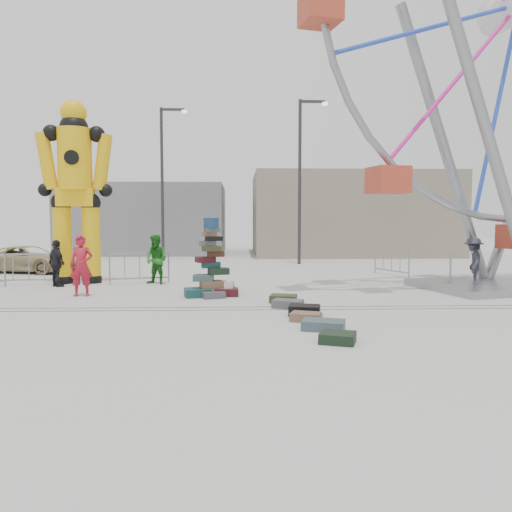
{
  "coord_description": "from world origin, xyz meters",
  "views": [
    {
      "loc": [
        0.03,
        -11.5,
        2.24
      ],
      "look_at": [
        0.48,
        1.88,
        1.24
      ],
      "focal_mm": 35.0,
      "sensor_mm": 36.0,
      "label": 1
    }
  ],
  "objects_px": {
    "lamp_post_right": "(302,173)",
    "suitcase_tower": "(211,274)",
    "barricade_dummy_c": "(140,268)",
    "pedestrian_green": "(156,259)",
    "pedestrian_black": "(57,263)",
    "pedestrian_red": "(81,266)",
    "crash_test_dummy": "(75,185)",
    "barricade_wheel_front": "(450,269)",
    "lamp_post_left": "(164,176)",
    "parked_suv": "(29,259)",
    "barricade_wheel_back": "(391,261)",
    "barricade_dummy_b": "(29,269)",
    "pedestrian_grey": "(473,262)",
    "steamer_trunk": "(218,288)"
  },
  "relations": [
    {
      "from": "lamp_post_right",
      "to": "suitcase_tower",
      "type": "distance_m",
      "value": 11.45
    },
    {
      "from": "barricade_dummy_c",
      "to": "pedestrian_green",
      "type": "distance_m",
      "value": 0.71
    },
    {
      "from": "pedestrian_black",
      "to": "pedestrian_red",
      "type": "bearing_deg",
      "value": 168.35
    },
    {
      "from": "crash_test_dummy",
      "to": "barricade_wheel_front",
      "type": "height_order",
      "value": "crash_test_dummy"
    },
    {
      "from": "suitcase_tower",
      "to": "pedestrian_green",
      "type": "xyz_separation_m",
      "value": [
        -2.01,
        2.66,
        0.21
      ]
    },
    {
      "from": "lamp_post_left",
      "to": "parked_suv",
      "type": "xyz_separation_m",
      "value": [
        -4.84,
        -5.43,
        -3.93
      ]
    },
    {
      "from": "suitcase_tower",
      "to": "pedestrian_green",
      "type": "relative_size",
      "value": 1.34
    },
    {
      "from": "barricade_wheel_front",
      "to": "pedestrian_red",
      "type": "height_order",
      "value": "pedestrian_red"
    },
    {
      "from": "parked_suv",
      "to": "pedestrian_green",
      "type": "bearing_deg",
      "value": -110.95
    },
    {
      "from": "barricade_wheel_back",
      "to": "parked_suv",
      "type": "bearing_deg",
      "value": -119.19
    },
    {
      "from": "suitcase_tower",
      "to": "lamp_post_right",
      "type": "bearing_deg",
      "value": 59.09
    },
    {
      "from": "barricade_dummy_b",
      "to": "pedestrian_grey",
      "type": "distance_m",
      "value": 14.77
    },
    {
      "from": "lamp_post_left",
      "to": "pedestrian_green",
      "type": "xyz_separation_m",
      "value": [
        1.1,
        -9.39,
        -3.64
      ]
    },
    {
      "from": "barricade_dummy_b",
      "to": "pedestrian_black",
      "type": "relative_size",
      "value": 1.29
    },
    {
      "from": "barricade_dummy_c",
      "to": "pedestrian_black",
      "type": "bearing_deg",
      "value": -179.0
    },
    {
      "from": "pedestrian_black",
      "to": "barricade_dummy_c",
      "type": "bearing_deg",
      "value": -119.81
    },
    {
      "from": "pedestrian_red",
      "to": "barricade_dummy_c",
      "type": "bearing_deg",
      "value": 64.34
    },
    {
      "from": "lamp_post_left",
      "to": "pedestrian_grey",
      "type": "height_order",
      "value": "lamp_post_left"
    },
    {
      "from": "lamp_post_right",
      "to": "parked_suv",
      "type": "distance_m",
      "value": 12.94
    },
    {
      "from": "pedestrian_black",
      "to": "parked_suv",
      "type": "height_order",
      "value": "pedestrian_black"
    },
    {
      "from": "pedestrian_green",
      "to": "crash_test_dummy",
      "type": "bearing_deg",
      "value": -159.31
    },
    {
      "from": "crash_test_dummy",
      "to": "barricade_dummy_b",
      "type": "relative_size",
      "value": 3.23
    },
    {
      "from": "barricade_dummy_c",
      "to": "barricade_wheel_front",
      "type": "height_order",
      "value": "same"
    },
    {
      "from": "lamp_post_right",
      "to": "barricade_dummy_c",
      "type": "xyz_separation_m",
      "value": [
        -6.51,
        -7.19,
        -3.93
      ]
    },
    {
      "from": "crash_test_dummy",
      "to": "steamer_trunk",
      "type": "bearing_deg",
      "value": -38.15
    },
    {
      "from": "suitcase_tower",
      "to": "crash_test_dummy",
      "type": "relative_size",
      "value": 0.35
    },
    {
      "from": "crash_test_dummy",
      "to": "pedestrian_red",
      "type": "distance_m",
      "value": 4.03
    },
    {
      "from": "crash_test_dummy",
      "to": "pedestrian_grey",
      "type": "height_order",
      "value": "crash_test_dummy"
    },
    {
      "from": "parked_suv",
      "to": "barricade_wheel_back",
      "type": "bearing_deg",
      "value": -83.18
    },
    {
      "from": "lamp_post_right",
      "to": "pedestrian_grey",
      "type": "height_order",
      "value": "lamp_post_right"
    },
    {
      "from": "barricade_wheel_front",
      "to": "pedestrian_grey",
      "type": "relative_size",
      "value": 1.21
    },
    {
      "from": "pedestrian_green",
      "to": "parked_suv",
      "type": "height_order",
      "value": "pedestrian_green"
    },
    {
      "from": "suitcase_tower",
      "to": "pedestrian_red",
      "type": "distance_m",
      "value": 3.74
    },
    {
      "from": "pedestrian_red",
      "to": "pedestrian_green",
      "type": "distance_m",
      "value": 3.14
    },
    {
      "from": "lamp_post_right",
      "to": "pedestrian_grey",
      "type": "bearing_deg",
      "value": -61.95
    },
    {
      "from": "barricade_dummy_c",
      "to": "pedestrian_green",
      "type": "xyz_separation_m",
      "value": [
        0.62,
        -0.21,
        0.3
      ]
    },
    {
      "from": "lamp_post_left",
      "to": "pedestrian_black",
      "type": "bearing_deg",
      "value": -101.72
    },
    {
      "from": "crash_test_dummy",
      "to": "barricade_wheel_front",
      "type": "xyz_separation_m",
      "value": [
        12.67,
        -1.1,
        -2.86
      ]
    },
    {
      "from": "crash_test_dummy",
      "to": "parked_suv",
      "type": "distance_m",
      "value": 5.59
    },
    {
      "from": "pedestrian_black",
      "to": "steamer_trunk",
      "type": "bearing_deg",
      "value": -157.47
    },
    {
      "from": "barricade_dummy_b",
      "to": "barricade_wheel_back",
      "type": "xyz_separation_m",
      "value": [
        13.15,
        2.55,
        0.0
      ]
    },
    {
      "from": "barricade_dummy_c",
      "to": "barricade_wheel_front",
      "type": "bearing_deg",
      "value": -21.25
    },
    {
      "from": "suitcase_tower",
      "to": "crash_test_dummy",
      "type": "distance_m",
      "value": 6.3
    },
    {
      "from": "lamp_post_left",
      "to": "crash_test_dummy",
      "type": "bearing_deg",
      "value": -100.5
    },
    {
      "from": "barricade_wheel_front",
      "to": "barricade_wheel_back",
      "type": "height_order",
      "value": "same"
    },
    {
      "from": "steamer_trunk",
      "to": "barricade_dummy_b",
      "type": "bearing_deg",
      "value": 148.53
    },
    {
      "from": "crash_test_dummy",
      "to": "parked_suv",
      "type": "relative_size",
      "value": 1.63
    },
    {
      "from": "barricade_dummy_b",
      "to": "parked_suv",
      "type": "relative_size",
      "value": 0.5
    },
    {
      "from": "crash_test_dummy",
      "to": "lamp_post_left",
      "type": "bearing_deg",
      "value": 71.84
    },
    {
      "from": "crash_test_dummy",
      "to": "pedestrian_red",
      "type": "xyz_separation_m",
      "value": [
        1.06,
        -2.96,
        -2.52
      ]
    }
  ]
}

